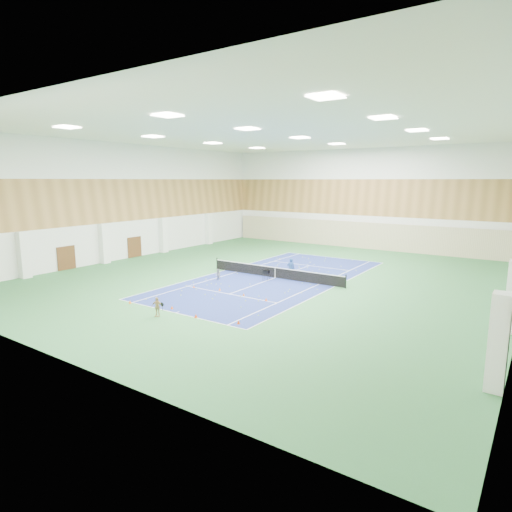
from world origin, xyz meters
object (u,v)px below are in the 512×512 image
Objects in this scene: coach at (291,268)px; ball_cart at (266,275)px; child_court at (218,275)px; child_apron at (157,307)px; tennis_net at (275,272)px.

ball_cart is at bearing 26.72° from coach.
child_court is (-4.64, -4.06, -0.40)m from coach.
ball_cart is at bearing 37.03° from child_court.
child_apron reaches higher than ball_cart.
ball_cart is (-0.18, -1.14, -0.12)m from tennis_net.
coach is at bearing 42.80° from child_court.
coach is 2.04× the size of ball_cart.
child_apron reaches higher than child_court.
coach is 2.26m from ball_cart.
coach is 13.70m from child_apron.
tennis_net is 7.27× the size of coach.
tennis_net reaches higher than ball_cart.
tennis_net is at bearing 1.71° from coach.
tennis_net is 13.01m from child_apron.
coach is 1.81× the size of child_court.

